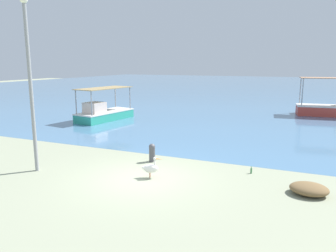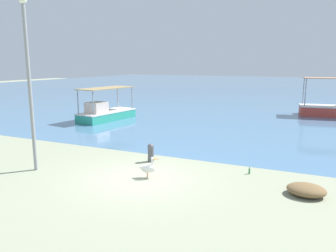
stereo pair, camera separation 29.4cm
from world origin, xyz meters
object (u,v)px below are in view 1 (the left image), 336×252
object	(u,v)px
lamp_post	(30,77)
mooring_bollard	(152,152)
pelican	(151,168)
fishing_boat_near_right	(103,112)
glass_bottle	(251,171)
fishing_boat_far_right	(331,108)
net_pile	(309,189)

from	to	relation	value
lamp_post	mooring_bollard	size ratio (longest dim) A/B	8.25
lamp_post	mooring_bollard	xyz separation A→B (m)	(3.62, 2.83, -3.19)
pelican	mooring_bollard	size ratio (longest dim) A/B	1.02
pelican	mooring_bollard	world-z (taller)	pelican
fishing_boat_near_right	glass_bottle	size ratio (longest dim) A/B	17.90
fishing_boat_far_right	mooring_bollard	xyz separation A→B (m)	(-7.68, -16.70, -0.23)
lamp_post	glass_bottle	size ratio (longest dim) A/B	24.04
fishing_boat_far_right	lamp_post	world-z (taller)	lamp_post
fishing_boat_far_right	fishing_boat_near_right	world-z (taller)	fishing_boat_far_right
pelican	net_pile	bearing A→B (deg)	6.69
fishing_boat_far_right	net_pile	bearing A→B (deg)	-94.86
mooring_bollard	net_pile	world-z (taller)	mooring_bollard
lamp_post	net_pile	world-z (taller)	lamp_post
pelican	mooring_bollard	bearing A→B (deg)	114.59
fishing_boat_far_right	glass_bottle	size ratio (longest dim) A/B	19.00
net_pile	fishing_boat_near_right	bearing A→B (deg)	147.16
fishing_boat_far_right	mooring_bollard	size ratio (longest dim) A/B	6.52
net_pile	glass_bottle	distance (m)	2.42
fishing_boat_near_right	net_pile	xyz separation A→B (m)	(13.88, -8.96, -0.40)
fishing_boat_far_right	net_pile	xyz separation A→B (m)	(-1.52, -17.90, -0.47)
net_pile	lamp_post	bearing A→B (deg)	-170.52
fishing_boat_near_right	net_pile	world-z (taller)	fishing_boat_near_right
pelican	mooring_bollard	xyz separation A→B (m)	(-0.83, 1.82, 0.05)
lamp_post	glass_bottle	bearing A→B (deg)	20.87
lamp_post	glass_bottle	world-z (taller)	lamp_post
lamp_post	glass_bottle	xyz separation A→B (m)	(7.75, 2.96, -3.50)
fishing_boat_near_right	net_pile	distance (m)	16.53
fishing_boat_far_right	pelican	world-z (taller)	fishing_boat_far_right
mooring_bollard	pelican	bearing A→B (deg)	-65.41
pelican	mooring_bollard	distance (m)	2.00
mooring_bollard	net_pile	distance (m)	6.28
pelican	net_pile	world-z (taller)	pelican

